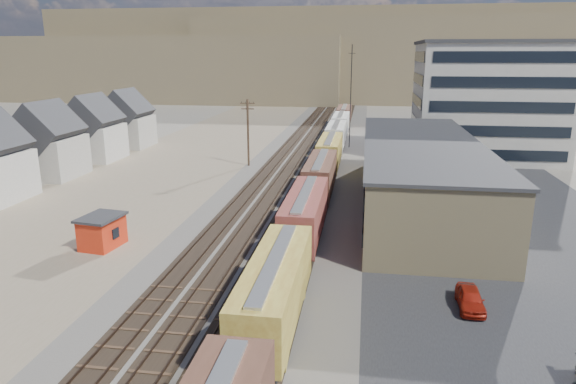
# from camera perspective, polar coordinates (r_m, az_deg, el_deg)

# --- Properties ---
(ground) EXTENTS (300.00, 300.00, 0.00)m
(ground) POSITION_cam_1_polar(r_m,az_deg,el_deg) (37.40, -6.05, -11.15)
(ground) COLOR #6B6356
(ground) RESTS_ON ground
(ballast_bed) EXTENTS (18.00, 200.00, 0.06)m
(ballast_bed) POSITION_cam_1_polar(r_m,az_deg,el_deg) (84.46, 2.48, 3.90)
(ballast_bed) COLOR #4C4742
(ballast_bed) RESTS_ON ground
(dirt_yard) EXTENTS (24.00, 180.00, 0.03)m
(dirt_yard) POSITION_cam_1_polar(r_m,az_deg,el_deg) (79.63, -12.81, 2.82)
(dirt_yard) COLOR #766751
(dirt_yard) RESTS_ON ground
(asphalt_lot) EXTENTS (26.00, 120.00, 0.04)m
(asphalt_lot) POSITION_cam_1_polar(r_m,az_deg,el_deg) (70.60, 19.13, 0.80)
(asphalt_lot) COLOR #232326
(asphalt_lot) RESTS_ON ground
(rail_tracks) EXTENTS (11.40, 200.00, 0.24)m
(rail_tracks) POSITION_cam_1_polar(r_m,az_deg,el_deg) (84.50, 2.10, 3.96)
(rail_tracks) COLOR black
(rail_tracks) RESTS_ON ground
(freight_train) EXTENTS (3.00, 119.74, 4.46)m
(freight_train) POSITION_cam_1_polar(r_m,az_deg,el_deg) (67.49, 4.19, 3.39)
(freight_train) COLOR black
(freight_train) RESTS_ON ground
(warehouse) EXTENTS (12.40, 40.40, 7.25)m
(warehouse) POSITION_cam_1_polar(r_m,az_deg,el_deg) (59.11, 14.41, 2.11)
(warehouse) COLOR tan
(warehouse) RESTS_ON ground
(office_tower) EXTENTS (22.60, 18.60, 18.45)m
(office_tower) POSITION_cam_1_polar(r_m,az_deg,el_deg) (89.68, 21.23, 9.52)
(office_tower) COLOR #9E998E
(office_tower) RESTS_ON ground
(utility_pole_north) EXTENTS (2.20, 0.32, 10.00)m
(utility_pole_north) POSITION_cam_1_polar(r_m,az_deg,el_deg) (77.18, -4.46, 6.76)
(utility_pole_north) COLOR #382619
(utility_pole_north) RESTS_ON ground
(radio_mast) EXTENTS (1.20, 0.16, 18.00)m
(radio_mast) POSITION_cam_1_polar(r_m,az_deg,el_deg) (92.70, 6.98, 10.48)
(radio_mast) COLOR black
(radio_mast) RESTS_ON ground
(townhouse_row) EXTENTS (8.15, 68.16, 10.47)m
(townhouse_row) POSITION_cam_1_polar(r_m,az_deg,el_deg) (72.62, -27.74, 3.76)
(townhouse_row) COLOR #B7B2A8
(townhouse_row) RESTS_ON ground
(hills_north) EXTENTS (265.00, 80.00, 32.00)m
(hills_north) POSITION_cam_1_polar(r_m,az_deg,el_deg) (200.48, 6.36, 14.39)
(hills_north) COLOR brown
(hills_north) RESTS_ON ground
(maintenance_shed) EXTENTS (3.55, 4.31, 2.88)m
(maintenance_shed) POSITION_cam_1_polar(r_m,az_deg,el_deg) (47.86, -19.96, -4.12)
(maintenance_shed) COLOR red
(maintenance_shed) RESTS_ON ground
(parked_car_red) EXTENTS (1.72, 4.08, 1.38)m
(parked_car_red) POSITION_cam_1_polar(r_m,az_deg,el_deg) (36.97, 19.59, -11.15)
(parked_car_red) COLOR #A21E0F
(parked_car_red) RESTS_ON ground
(parked_car_blue) EXTENTS (5.87, 5.12, 1.50)m
(parked_car_blue) POSITION_cam_1_polar(r_m,az_deg,el_deg) (93.23, 18.50, 4.65)
(parked_car_blue) COLOR #181A54
(parked_car_blue) RESTS_ON ground
(parked_car_far) EXTENTS (2.80, 4.75, 1.52)m
(parked_car_far) POSITION_cam_1_polar(r_m,az_deg,el_deg) (77.07, 21.59, 2.29)
(parked_car_far) COLOR silver
(parked_car_far) RESTS_ON ground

